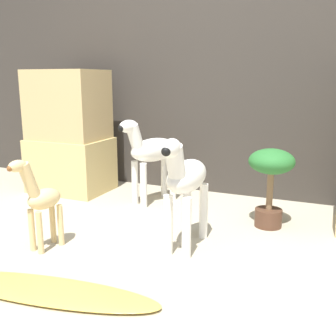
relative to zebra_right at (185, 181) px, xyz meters
name	(u,v)px	position (x,y,z in m)	size (l,w,h in m)	color
ground_plane	(136,275)	(-0.11, -0.40, -0.40)	(14.00, 14.00, 0.00)	#B2A88E
wall_back	(227,60)	(-0.11, 1.21, 0.70)	(6.40, 0.08, 2.20)	#38332D
rock_pillar_left	(69,134)	(-1.34, 0.74, 0.10)	(0.64, 0.48, 1.03)	#D1B775
zebra_right	(185,181)	(0.00, 0.00, 0.00)	(0.18, 0.54, 0.67)	white
zebra_left	(151,153)	(-0.55, 0.69, 0.00)	(0.34, 0.54, 0.67)	white
giraffe_figurine	(40,200)	(-0.73, -0.34, -0.10)	(0.16, 0.32, 0.54)	#E0C184
potted_palm_front	(271,174)	(0.39, 0.53, -0.04)	(0.29, 0.29, 0.52)	#513323
surfboard	(46,290)	(-0.40, -0.72, -0.38)	(1.10, 0.39, 0.07)	gold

